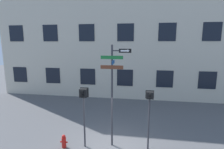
% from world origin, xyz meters
% --- Properties ---
extents(building_facade, '(24.00, 0.63, 11.81)m').
position_xyz_m(building_facade, '(-0.00, 8.18, 5.90)').
color(building_facade, beige).
rests_on(building_facade, ground_plane).
extents(street_sign_pole, '(1.40, 0.70, 4.94)m').
position_xyz_m(street_sign_pole, '(0.05, 0.48, 2.98)').
color(street_sign_pole, '#2D2D33').
rests_on(street_sign_pole, ground_plane).
extents(pedestrian_signal_left, '(0.41, 0.40, 2.96)m').
position_xyz_m(pedestrian_signal_left, '(-1.31, 0.17, 2.34)').
color(pedestrian_signal_left, '#2D2D33').
rests_on(pedestrian_signal_left, ground_plane).
extents(pedestrian_signal_right, '(0.38, 0.40, 2.88)m').
position_xyz_m(pedestrian_signal_right, '(1.74, 0.42, 2.22)').
color(pedestrian_signal_right, '#2D2D33').
rests_on(pedestrian_signal_right, ground_plane).
extents(fire_hydrant, '(0.37, 0.21, 0.65)m').
position_xyz_m(fire_hydrant, '(-2.29, -0.07, 0.31)').
color(fire_hydrant, red).
rests_on(fire_hydrant, ground_plane).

